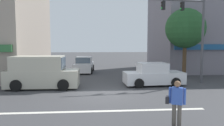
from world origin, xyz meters
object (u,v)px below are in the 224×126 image
Objects in this scene: street_tree at (185,29)px; traffic_light_mast at (191,26)px; sedan_crossing_rightbound at (84,65)px; van_waiting_far at (42,73)px; pedestrian_foreground_with_bag at (176,101)px; sedan_approaching_near at (153,75)px.

street_tree is 2.62m from traffic_light_mast.
traffic_light_mast is at bearing -40.96° from sedan_crossing_rightbound.
van_waiting_far is 9.65m from pedestrian_foreground_with_bag.
sedan_approaching_near is 1.00× the size of sedan_crossing_rightbound.
pedestrian_foreground_with_bag reaches higher than sedan_crossing_rightbound.
traffic_light_mast is (-0.67, -2.53, 0.01)m from street_tree.
traffic_light_mast reaches higher than van_waiting_far.
van_waiting_far is 1.10× the size of sedan_approaching_near.
pedestrian_foreground_with_bag is (-1.30, -7.74, 0.24)m from sedan_approaching_near.
sedan_crossing_rightbound is at bearing 125.04° from sedan_approaching_near.
van_waiting_far is 8.16m from sedan_crossing_rightbound.
sedan_crossing_rightbound is (-8.67, 4.42, -3.46)m from street_tree.
sedan_crossing_rightbound is (2.37, 7.80, -0.29)m from van_waiting_far.
sedan_crossing_rightbound is (-8.00, 6.95, -3.46)m from traffic_light_mast.
traffic_light_mast reaches higher than sedan_crossing_rightbound.
street_tree is 1.39× the size of sedan_approaching_near.
pedestrian_foreground_with_bag is (6.25, -7.35, -0.05)m from van_waiting_far.
van_waiting_far reaches higher than pedestrian_foreground_with_bag.
sedan_approaching_near is (-2.81, -0.46, -3.46)m from traffic_light_mast.
pedestrian_foreground_with_bag is at bearing -75.61° from sedan_crossing_rightbound.
sedan_approaching_near is 2.52× the size of pedestrian_foreground_with_bag.
sedan_approaching_near is at bearing 80.44° from pedestrian_foreground_with_bag.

